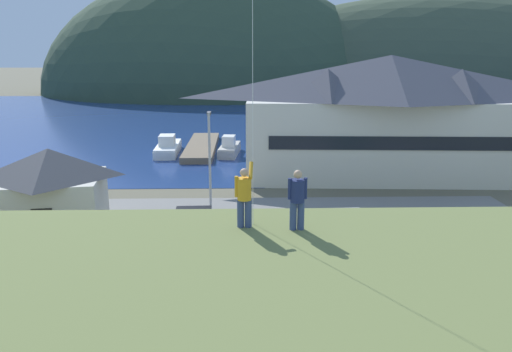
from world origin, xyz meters
TOP-DOWN VIEW (x-y plane):
  - ground_plane at (0.00, 0.00)m, footprint 600.00×600.00m
  - parking_lot_pad at (0.00, 5.00)m, footprint 40.00×20.00m
  - bay_water at (0.00, 60.00)m, footprint 360.00×84.00m
  - far_hill_west_ridge at (-6.61, 115.04)m, footprint 90.63×69.37m
  - far_hill_east_peak at (53.19, 110.40)m, footprint 122.91×46.86m
  - harbor_lodge at (13.54, 21.47)m, footprint 26.30×10.38m
  - storage_shed_near_lot at (-10.43, 7.33)m, footprint 6.77×6.13m
  - wharf_dock at (-3.82, 34.19)m, footprint 3.20×15.09m
  - moored_boat_wharfside at (-7.32, 32.01)m, footprint 2.56×7.32m
  - moored_boat_outer_mooring at (-0.60, 31.33)m, footprint 2.42×5.87m
  - parked_car_mid_row_near at (11.28, 0.47)m, footprint 4.28×2.22m
  - parked_car_front_row_red at (6.76, 6.05)m, footprint 4.28×2.21m
  - parked_car_mid_row_center at (15.27, 5.30)m, footprint 4.36×2.38m
  - parked_car_back_row_left at (-1.93, 6.68)m, footprint 4.25×2.16m
  - parking_light_pole at (-1.26, 10.55)m, footprint 0.24×0.78m
  - person_kite_flyer at (0.99, -7.58)m, footprint 0.54×0.65m
  - person_companion at (2.48, -7.83)m, footprint 0.55×0.40m

SIDE VIEW (x-z plane):
  - ground_plane at x=0.00m, z-range 0.00..0.00m
  - far_hill_west_ridge at x=-6.61m, z-range -30.72..30.72m
  - far_hill_east_peak at x=53.19m, z-range -24.93..24.93m
  - bay_water at x=0.00m, z-range 0.00..0.03m
  - parking_lot_pad at x=0.00m, z-range 0.00..0.10m
  - wharf_dock at x=-3.82m, z-range 0.00..0.70m
  - moored_boat_wharfside at x=-7.32m, z-range -0.36..1.80m
  - moored_boat_outer_mooring at x=-0.60m, z-range -0.36..1.80m
  - parked_car_mid_row_near at x=11.28m, z-range 0.15..1.97m
  - parked_car_front_row_red at x=6.76m, z-range 0.15..1.97m
  - parked_car_mid_row_center at x=15.27m, z-range 0.15..1.97m
  - parked_car_back_row_left at x=-1.93m, z-range 0.15..1.97m
  - storage_shed_near_lot at x=-10.43m, z-range 0.10..5.62m
  - parking_light_pole at x=-1.26m, z-range 0.64..7.72m
  - harbor_lodge at x=13.54m, z-range 0.31..10.94m
  - person_companion at x=2.48m, z-range 6.17..7.91m
  - person_kite_flyer at x=0.99m, z-range 6.13..7.99m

